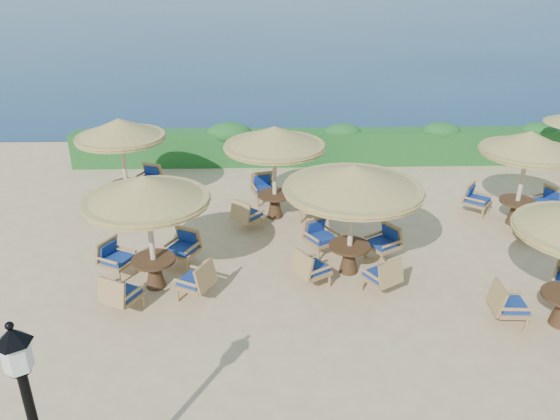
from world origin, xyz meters
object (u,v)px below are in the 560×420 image
object	(u,v)px
cafe_set_0	(148,214)
cafe_set_1	(353,197)
cafe_set_3	(121,142)
cafe_set_5	(525,161)
cafe_set_4	(275,153)

from	to	relation	value
cafe_set_0	cafe_set_1	bearing A→B (deg)	6.77
cafe_set_0	cafe_set_3	distance (m)	4.78
cafe_set_0	cafe_set_5	xyz separation A→B (m)	(9.36, 2.96, 0.04)
cafe_set_0	cafe_set_3	world-z (taller)	same
cafe_set_4	cafe_set_3	bearing A→B (deg)	168.16
cafe_set_1	cafe_set_3	bearing A→B (deg)	146.55
cafe_set_1	cafe_set_3	xyz separation A→B (m)	(-6.02, 3.98, 0.06)
cafe_set_0	cafe_set_3	bearing A→B (deg)	109.75
cafe_set_0	cafe_set_1	distance (m)	4.44
cafe_set_4	cafe_set_5	bearing A→B (deg)	-5.40
cafe_set_5	cafe_set_3	bearing A→B (deg)	172.02
cafe_set_1	cafe_set_5	size ratio (longest dim) A/B	1.14
cafe_set_0	cafe_set_1	xyz separation A→B (m)	(4.40, 0.52, 0.11)
cafe_set_0	cafe_set_5	distance (m)	9.82
cafe_set_1	cafe_set_4	bearing A→B (deg)	118.64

